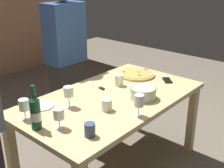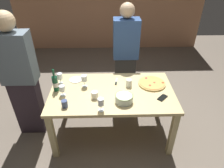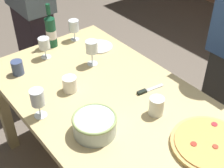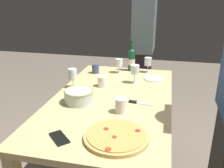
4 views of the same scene
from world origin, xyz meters
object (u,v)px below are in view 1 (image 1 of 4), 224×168
object	(u,v)px
wine_glass_by_bottle	(69,92)
cup_ceramic	(90,130)
cell_phone	(167,80)
pizza	(136,74)
person_guest_left	(66,59)
wine_glass_near_pizza	(24,105)
pizza_knife	(99,87)
dining_table	(112,106)
side_plate	(42,106)
wine_glass_far_left	(139,101)
serving_bowl	(143,92)
wine_bottle	(35,112)
cup_spare	(107,105)
cup_amber	(119,80)
wine_glass_far_right	(59,114)

from	to	relation	value
wine_glass_by_bottle	cup_ceramic	xyz separation A→B (m)	(-0.20, -0.42, -0.08)
cell_phone	wine_glass_by_bottle	bearing A→B (deg)	-151.95
pizza	person_guest_left	xyz separation A→B (m)	(-0.30, 0.70, 0.08)
wine_glass_near_pizza	pizza_knife	size ratio (longest dim) A/B	0.85
wine_glass_near_pizza	cell_phone	distance (m)	1.37
dining_table	side_plate	world-z (taller)	side_plate
dining_table	wine_glass_near_pizza	bearing A→B (deg)	163.21
pizza	wine_glass_far_left	size ratio (longest dim) A/B	2.21
serving_bowl	wine_glass_far_left	xyz separation A→B (m)	(-0.27, -0.15, 0.06)
wine_glass_far_left	wine_bottle	bearing A→B (deg)	145.09
wine_glass_far_left	cup_ceramic	xyz separation A→B (m)	(-0.42, 0.07, -0.07)
pizza	wine_glass_by_bottle	bearing A→B (deg)	-178.46
cup_ceramic	cup_spare	distance (m)	0.38
wine_bottle	wine_glass_far_left	size ratio (longest dim) A/B	1.85
wine_glass_by_bottle	cup_amber	xyz separation A→B (m)	(0.59, -0.01, -0.07)
cup_spare	person_guest_left	world-z (taller)	person_guest_left
wine_glass_far_left	side_plate	xyz separation A→B (m)	(-0.37, 0.65, -0.11)
side_plate	wine_bottle	bearing A→B (deg)	-132.04
wine_glass_far_left	cup_spare	xyz separation A→B (m)	(-0.08, 0.24, -0.07)
cup_ceramic	cell_phone	xyz separation A→B (m)	(1.17, 0.13, -0.04)
pizza	cup_spare	bearing A→B (deg)	-159.63
wine_bottle	serving_bowl	bearing A→B (deg)	-16.65
cup_amber	side_plate	bearing A→B (deg)	166.66
wine_glass_by_bottle	pizza	bearing A→B (deg)	1.54
wine_bottle	wine_glass_by_bottle	xyz separation A→B (m)	(0.36, 0.08, 0.00)
wine_bottle	cup_ceramic	world-z (taller)	wine_bottle
wine_bottle	cup_amber	distance (m)	0.95
wine_glass_by_bottle	side_plate	world-z (taller)	wine_glass_by_bottle
wine_glass_near_pizza	person_guest_left	xyz separation A→B (m)	(0.94, 0.64, -0.01)
cup_amber	pizza_knife	distance (m)	0.19
serving_bowl	cup_spare	world-z (taller)	serving_bowl
wine_glass_far_left	cup_spare	size ratio (longest dim) A/B	1.85
wine_glass_far_right	pizza_knife	xyz separation A→B (m)	(0.68, 0.28, -0.10)
wine_glass_far_left	side_plate	size ratio (longest dim) A/B	0.91
wine_glass_near_pizza	wine_glass_by_bottle	world-z (taller)	wine_glass_by_bottle
wine_glass_far_right	cell_phone	distance (m)	1.24
wine_glass_far_right	wine_glass_by_bottle	bearing A→B (deg)	37.21
wine_glass_near_pizza	pizza_knife	distance (m)	0.77
serving_bowl	wine_glass_by_bottle	xyz separation A→B (m)	(-0.50, 0.34, 0.07)
serving_bowl	wine_bottle	size ratio (longest dim) A/B	0.71
pizza	side_plate	size ratio (longest dim) A/B	2.01
wine_glass_far_left	dining_table	bearing A→B (deg)	70.08
dining_table	side_plate	xyz separation A→B (m)	(-0.50, 0.29, 0.10)
wine_glass_far_right	cell_phone	bearing A→B (deg)	-4.21
cup_amber	wine_glass_near_pizza	bearing A→B (deg)	173.97
person_guest_left	cup_spare	bearing A→B (deg)	-9.07
cell_phone	cup_spare	bearing A→B (deg)	-137.55
wine_glass_far_left	cup_spare	bearing A→B (deg)	109.27
cell_phone	pizza	bearing A→B (deg)	147.49
person_guest_left	wine_bottle	bearing A→B (deg)	-33.98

